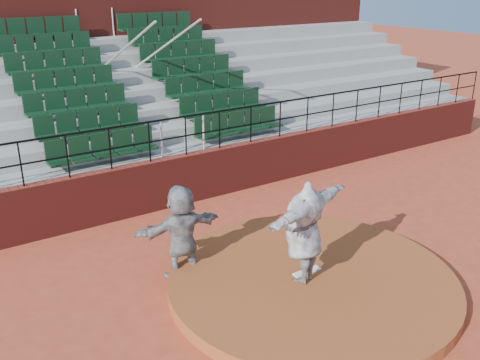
{
  "coord_description": "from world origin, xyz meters",
  "views": [
    {
      "loc": [
        -6.01,
        -6.64,
        5.6
      ],
      "look_at": [
        0.0,
        2.5,
        1.4
      ],
      "focal_mm": 40.0,
      "sensor_mm": 36.0,
      "label": 1
    }
  ],
  "objects": [
    {
      "name": "pitchers_mound",
      "position": [
        0.0,
        0.0,
        0.12
      ],
      "size": [
        5.5,
        5.5,
        0.25
      ],
      "primitive_type": "cylinder",
      "color": "#944621",
      "rests_on": "ground"
    },
    {
      "name": "pitcher",
      "position": [
        -0.26,
        -0.01,
        1.24
      ],
      "size": [
        2.52,
        1.41,
        1.98
      ],
      "primitive_type": "imported",
      "rotation": [
        0.0,
        0.0,
        3.47
      ],
      "color": "black",
      "rests_on": "pitchers_mound"
    },
    {
      "name": "ground",
      "position": [
        0.0,
        0.0,
        0.0
      ],
      "size": [
        90.0,
        90.0,
        0.0
      ],
      "primitive_type": "plane",
      "color": "#AE4127",
      "rests_on": "ground"
    },
    {
      "name": "wall_railing",
      "position": [
        0.0,
        5.0,
        2.03
      ],
      "size": [
        24.04,
        0.05,
        1.03
      ],
      "color": "black",
      "rests_on": "boundary_wall"
    },
    {
      "name": "pitching_rubber",
      "position": [
        0.0,
        0.15,
        0.27
      ],
      "size": [
        0.6,
        0.15,
        0.03
      ],
      "primitive_type": "cube",
      "color": "white",
      "rests_on": "pitchers_mound"
    },
    {
      "name": "seating_deck",
      "position": [
        0.0,
        8.65,
        1.43
      ],
      "size": [
        24.0,
        5.97,
        4.63
      ],
      "color": "gray",
      "rests_on": "ground"
    },
    {
      "name": "boundary_wall",
      "position": [
        0.0,
        5.0,
        0.65
      ],
      "size": [
        24.0,
        0.3,
        1.3
      ],
      "primitive_type": "cube",
      "color": "maroon",
      "rests_on": "ground"
    },
    {
      "name": "press_box_facade",
      "position": [
        0.0,
        12.6,
        3.55
      ],
      "size": [
        24.0,
        3.0,
        7.1
      ],
      "primitive_type": "cube",
      "color": "maroon",
      "rests_on": "ground"
    },
    {
      "name": "fielder",
      "position": [
        -1.86,
        1.74,
        0.96
      ],
      "size": [
        1.8,
        0.63,
        1.92
      ],
      "primitive_type": "imported",
      "rotation": [
        0.0,
        0.0,
        3.11
      ],
      "color": "black",
      "rests_on": "ground"
    }
  ]
}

